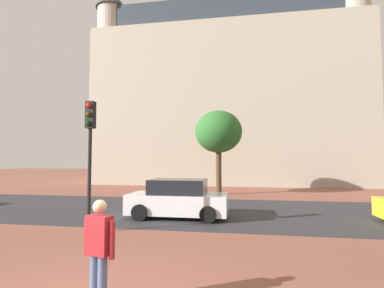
# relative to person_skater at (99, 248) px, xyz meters

# --- Properties ---
(ground_plane) EXTENTS (120.00, 120.00, 0.00)m
(ground_plane) POSITION_rel_person_skater_xyz_m (-0.12, 9.68, -0.96)
(ground_plane) COLOR brown
(street_asphalt_strip) EXTENTS (120.00, 8.14, 0.00)m
(street_asphalt_strip) POSITION_rel_person_skater_xyz_m (-0.12, 9.20, -0.96)
(street_asphalt_strip) COLOR #2D2D33
(street_asphalt_strip) RESTS_ON ground_plane
(landmark_building) EXTENTS (26.57, 12.75, 34.30)m
(landmark_building) POSITION_rel_person_skater_xyz_m (1.03, 27.65, 8.67)
(landmark_building) COLOR #B2A893
(landmark_building) RESTS_ON ground_plane
(person_skater) EXTENTS (0.59, 0.36, 1.73)m
(person_skater) POSITION_rel_person_skater_xyz_m (0.00, 0.00, 0.00)
(person_skater) COLOR slate
(person_skater) RESTS_ON ground_plane
(car_white) EXTENTS (4.08, 2.04, 1.57)m
(car_white) POSITION_rel_person_skater_xyz_m (-0.32, 7.41, -0.22)
(car_white) COLOR silver
(car_white) RESTS_ON ground_plane
(traffic_light_pole) EXTENTS (0.28, 0.34, 4.33)m
(traffic_light_pole) POSITION_rel_person_skater_xyz_m (-2.68, 4.45, 2.08)
(traffic_light_pole) COLOR black
(traffic_light_pole) RESTS_ON ground_plane
(tree_curb_far) EXTENTS (3.26, 3.26, 5.81)m
(tree_curb_far) POSITION_rel_person_skater_xyz_m (0.77, 15.61, 3.34)
(tree_curb_far) COLOR #4C3823
(tree_curb_far) RESTS_ON ground_plane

